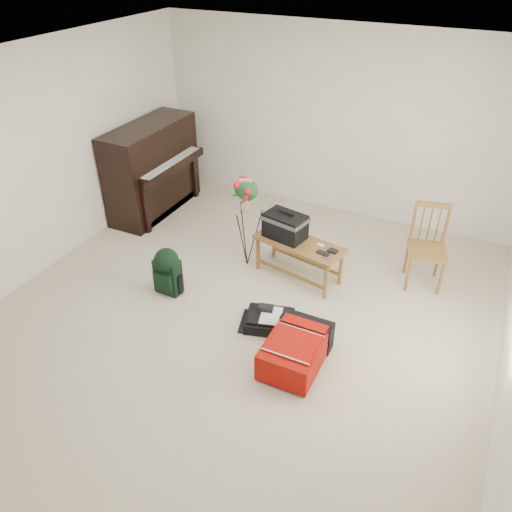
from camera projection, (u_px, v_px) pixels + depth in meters
The scene contains 11 objects.
floor at pixel (240, 316), 5.26m from camera, with size 5.00×5.50×0.01m, color beige.
ceiling at pixel (234, 70), 3.88m from camera, with size 5.00×5.50×0.01m, color white.
wall_back at pixel (334, 123), 6.62m from camera, with size 5.00×0.04×2.50m, color white.
wall_left at pixel (37, 164), 5.49m from camera, with size 0.04×5.50×2.50m, color white.
piano at pixel (153, 171), 6.93m from camera, with size 0.71×1.50×1.25m.
bench at pixel (289, 232), 5.60m from camera, with size 1.10×0.61×0.80m.
dining_chair at pixel (428, 248), 5.52m from camera, with size 0.50×0.50×0.95m.
red_suitcase at pixel (298, 346), 4.64m from camera, with size 0.51×0.73×0.31m.
black_duffel at pixel (269, 320), 5.10m from camera, with size 0.56×0.49×0.20m.
green_backpack at pixel (167, 269), 5.44m from camera, with size 0.28×0.27×0.56m.
flower_stand at pixel (247, 224), 5.76m from camera, with size 0.46×0.46×1.16m.
Camera 1 is at (1.93, -3.54, 3.43)m, focal length 35.00 mm.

